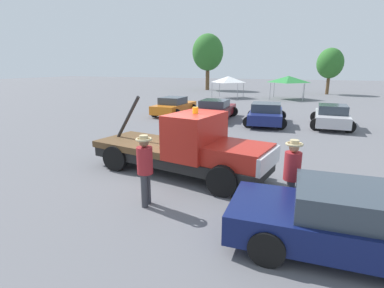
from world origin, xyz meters
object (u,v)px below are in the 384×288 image
at_px(tree_center, 208,53).
at_px(canopy_tent_green, 289,79).
at_px(parked_car_orange, 174,106).
at_px(tree_left, 330,63).
at_px(tow_truck, 188,148).
at_px(canopy_tent_white, 228,79).
at_px(parked_car_navy, 266,114).
at_px(person_at_hood, 145,165).
at_px(parked_car_maroon, 215,110).
at_px(traffic_cone, 184,132).
at_px(person_near_truck, 292,171).
at_px(parked_car_silver, 332,116).
at_px(foreground_car, 366,225).

bearing_deg(tree_center, canopy_tent_green, -36.64).
distance_m(parked_car_orange, tree_left, 25.62).
distance_m(tow_truck, canopy_tent_white, 25.69).
xyz_separation_m(parked_car_orange, parked_car_navy, (6.87, -1.20, 0.00)).
relative_size(person_at_hood, tree_left, 0.32).
height_order(parked_car_maroon, traffic_cone, parked_car_maroon).
bearing_deg(parked_car_orange, parked_car_navy, -98.74).
bearing_deg(parked_car_navy, parked_car_orange, 74.07).
relative_size(person_near_truck, canopy_tent_green, 0.54).
distance_m(tow_truck, tree_center, 37.60).
xyz_separation_m(parked_car_navy, parked_car_silver, (3.75, 0.53, -0.00)).
relative_size(parked_car_orange, tree_center, 0.53).
bearing_deg(parked_car_maroon, foreground_car, -154.51).
xyz_separation_m(tree_center, traffic_cone, (9.20, -30.39, -5.27)).
bearing_deg(tree_left, parked_car_maroon, -108.22).
bearing_deg(traffic_cone, tow_truck, -65.25).
xyz_separation_m(parked_car_maroon, canopy_tent_white, (-3.01, 14.37, 1.43)).
distance_m(person_near_truck, person_at_hood, 3.60).
height_order(person_at_hood, tree_left, tree_left).
relative_size(canopy_tent_white, tree_left, 0.52).
height_order(foreground_car, person_near_truck, person_near_truck).
xyz_separation_m(canopy_tent_green, tree_left, (4.27, 8.04, 1.73)).
bearing_deg(canopy_tent_white, parked_car_navy, -66.49).
height_order(person_near_truck, tree_center, tree_center).
bearing_deg(traffic_cone, foreground_car, -48.02).
height_order(canopy_tent_green, tree_left, tree_left).
height_order(canopy_tent_green, tree_center, tree_center).
relative_size(person_at_hood, traffic_cone, 3.39).
bearing_deg(canopy_tent_white, person_near_truck, -71.68).
xyz_separation_m(tow_truck, person_near_truck, (3.36, -1.55, 0.18)).
distance_m(tow_truck, parked_car_orange, 12.75).
bearing_deg(tree_center, person_at_hood, -73.25).
xyz_separation_m(parked_car_maroon, traffic_cone, (0.10, -5.62, -0.40)).
distance_m(person_at_hood, tree_center, 39.92).
distance_m(parked_car_navy, canopy_tent_green, 16.08).
bearing_deg(parked_car_maroon, canopy_tent_green, -15.24).
height_order(parked_car_orange, parked_car_silver, same).
bearing_deg(parked_car_navy, traffic_cone, 140.06).
bearing_deg(parked_car_silver, tree_center, 32.82).
bearing_deg(tree_left, foreground_car, -90.75).
distance_m(parked_car_orange, parked_car_silver, 10.65).
bearing_deg(parked_car_orange, tow_truck, -151.64).
xyz_separation_m(person_near_truck, canopy_tent_white, (-8.81, 26.63, 0.99)).
xyz_separation_m(person_near_truck, parked_car_silver, (1.44, 12.21, -0.44)).
distance_m(parked_car_orange, canopy_tent_green, 16.38).
xyz_separation_m(canopy_tent_white, tree_left, (10.74, 9.11, 1.80)).
bearing_deg(canopy_tent_green, person_at_hood, -92.26).
distance_m(person_at_hood, traffic_cone, 7.96).
bearing_deg(person_near_truck, parked_car_navy, 89.09).
relative_size(canopy_tent_white, canopy_tent_green, 0.88).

